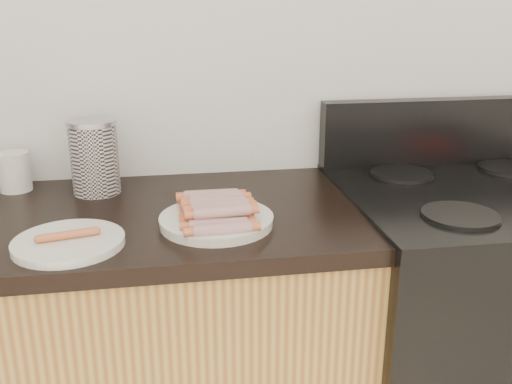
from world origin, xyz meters
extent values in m
cube|color=silver|center=(0.00, 2.00, 1.30)|extent=(4.00, 0.04, 2.60)
cube|color=black|center=(0.78, 1.68, 0.45)|extent=(0.76, 0.65, 0.90)
cube|color=black|center=(0.78, 1.68, 0.91)|extent=(0.76, 0.65, 0.01)
cube|color=black|center=(0.78, 1.96, 1.01)|extent=(0.76, 0.06, 0.20)
cylinder|color=black|center=(0.61, 1.51, 0.92)|extent=(0.18, 0.18, 0.01)
cylinder|color=black|center=(0.61, 1.84, 0.92)|extent=(0.18, 0.18, 0.01)
cylinder|color=black|center=(0.95, 1.84, 0.92)|extent=(0.18, 0.18, 0.01)
cylinder|color=white|center=(0.04, 1.58, 0.91)|extent=(0.28, 0.28, 0.02)
cylinder|color=white|center=(-0.27, 1.51, 0.91)|extent=(0.31, 0.31, 0.02)
cylinder|color=maroon|center=(0.04, 1.47, 0.93)|extent=(0.13, 0.03, 0.03)
cylinder|color=maroon|center=(0.04, 1.50, 0.93)|extent=(0.13, 0.03, 0.03)
cylinder|color=maroon|center=(0.04, 1.53, 0.93)|extent=(0.13, 0.03, 0.03)
cylinder|color=maroon|center=(0.04, 1.56, 0.93)|extent=(0.13, 0.03, 0.03)
cylinder|color=maroon|center=(0.04, 1.59, 0.93)|extent=(0.13, 0.03, 0.03)
cylinder|color=maroon|center=(0.04, 1.62, 0.93)|extent=(0.13, 0.03, 0.03)
cylinder|color=maroon|center=(0.04, 1.65, 0.93)|extent=(0.13, 0.03, 0.03)
cylinder|color=maroon|center=(0.04, 1.68, 0.93)|extent=(0.13, 0.03, 0.03)
cylinder|color=maroon|center=(0.04, 1.52, 0.95)|extent=(0.13, 0.03, 0.03)
cylinder|color=maroon|center=(0.04, 1.55, 0.95)|extent=(0.13, 0.03, 0.03)
cylinder|color=maroon|center=(0.04, 1.58, 0.95)|extent=(0.13, 0.03, 0.03)
cylinder|color=maroon|center=(0.04, 1.61, 0.95)|extent=(0.13, 0.03, 0.03)
cylinder|color=maroon|center=(0.04, 1.63, 0.95)|extent=(0.13, 0.03, 0.03)
cylinder|color=#D97F5B|center=(-0.27, 1.51, 0.93)|extent=(0.12, 0.05, 0.02)
cylinder|color=silver|center=(-0.25, 1.86, 0.99)|extent=(0.12, 0.12, 0.19)
cylinder|color=silver|center=(-0.25, 1.86, 1.09)|extent=(0.13, 0.13, 0.01)
cylinder|color=white|center=(-0.47, 1.92, 0.95)|extent=(0.11, 0.11, 0.11)
camera|label=1|loc=(-0.06, 0.36, 1.39)|focal=40.00mm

